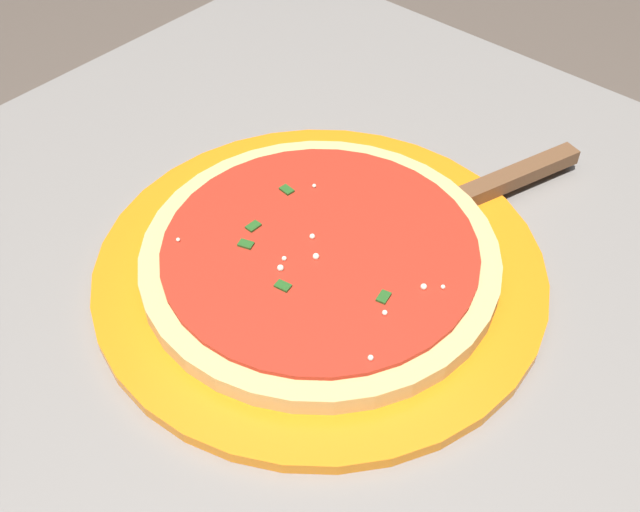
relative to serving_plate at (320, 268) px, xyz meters
name	(u,v)px	position (x,y,z in m)	size (l,w,h in m)	color
restaurant_table	(326,427)	(0.05, 0.05, -0.14)	(0.92, 0.93, 0.73)	black
serving_plate	(320,268)	(0.00, 0.00, 0.00)	(0.37, 0.37, 0.01)	orange
pizza	(320,256)	(0.00, 0.00, 0.02)	(0.29, 0.29, 0.02)	#DBB26B
pizza_server	(485,191)	(-0.16, 0.05, 0.01)	(0.22, 0.11, 0.01)	silver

